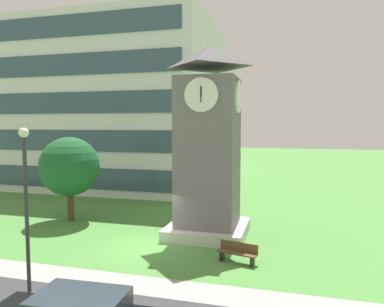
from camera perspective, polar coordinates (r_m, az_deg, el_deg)
The scene contains 7 objects.
ground_plane at distance 19.12m, azimuth -6.79°, elevation -14.31°, with size 160.00×160.00×0.00m, color #4C893D.
kerb_strip at distance 15.65m, azimuth -12.77°, elevation -18.78°, with size 120.00×1.60×0.01m, color #9E9E99.
office_building at distance 39.28m, azimuth -12.34°, elevation 7.13°, with size 21.38×14.85×16.00m.
clock_tower at distance 20.20m, azimuth 2.55°, elevation 0.20°, with size 4.27×4.27×10.38m.
park_bench at distance 17.08m, azimuth 7.12°, elevation -15.02°, with size 1.86×0.89×0.88m.
street_lamp at distance 14.58m, azimuth -24.48°, elevation -5.45°, with size 0.36×0.36×6.06m.
tree_near_tower at distance 24.46m, azimuth -18.54°, elevation -1.96°, with size 3.75×3.75×5.39m.
Camera 1 is at (6.85, -16.75, 6.18)m, focal length 34.22 mm.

